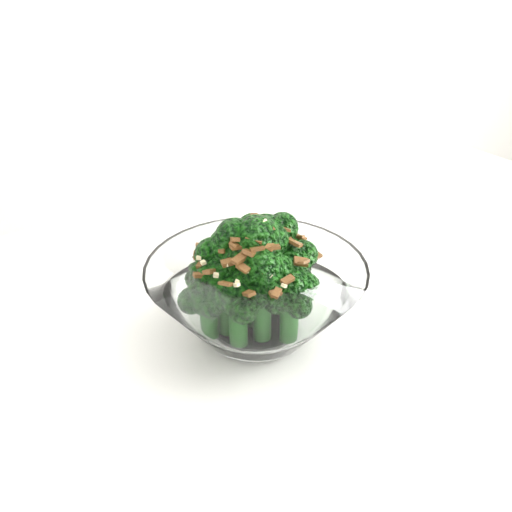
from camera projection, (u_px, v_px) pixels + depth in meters
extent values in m
cube|color=white|center=(304.00, 374.00, 0.53)|extent=(1.41, 1.17, 0.04)
cylinder|color=white|center=(394.00, 321.00, 1.22)|extent=(0.04, 0.04, 0.71)
cylinder|color=white|center=(256.00, 330.00, 0.55)|extent=(0.08, 0.08, 0.01)
cylinder|color=#1A5516|center=(256.00, 290.00, 0.52)|extent=(0.02, 0.02, 0.08)
sphere|color=#144F0E|center=(256.00, 241.00, 0.50)|extent=(0.05, 0.05, 0.05)
cylinder|color=#1A5516|center=(265.00, 281.00, 0.54)|extent=(0.02, 0.02, 0.07)
sphere|color=#144F0E|center=(266.00, 237.00, 0.52)|extent=(0.04, 0.04, 0.04)
cylinder|color=#1A5516|center=(235.00, 291.00, 0.53)|extent=(0.02, 0.02, 0.07)
sphere|color=#144F0E|center=(234.00, 248.00, 0.51)|extent=(0.05, 0.05, 0.05)
cylinder|color=#1A5516|center=(262.00, 309.00, 0.51)|extent=(0.02, 0.02, 0.07)
sphere|color=#144F0E|center=(262.00, 268.00, 0.49)|extent=(0.04, 0.04, 0.04)
cylinder|color=#1A5516|center=(289.00, 297.00, 0.54)|extent=(0.02, 0.02, 0.05)
sphere|color=#144F0E|center=(290.00, 263.00, 0.52)|extent=(0.04, 0.04, 0.04)
cylinder|color=#1A5516|center=(219.00, 299.00, 0.54)|extent=(0.02, 0.02, 0.05)
sphere|color=#144F0E|center=(218.00, 266.00, 0.52)|extent=(0.04, 0.04, 0.04)
cylinder|color=#1A5516|center=(289.00, 320.00, 0.51)|extent=(0.02, 0.02, 0.05)
sphere|color=#144F0E|center=(291.00, 288.00, 0.49)|extent=(0.04, 0.04, 0.04)
cylinder|color=#1A5516|center=(238.00, 325.00, 0.51)|extent=(0.02, 0.02, 0.05)
sphere|color=#144F0E|center=(238.00, 295.00, 0.49)|extent=(0.04, 0.04, 0.04)
cylinder|color=#1A5516|center=(290.00, 286.00, 0.57)|extent=(0.02, 0.02, 0.04)
sphere|color=#144F0E|center=(291.00, 262.00, 0.55)|extent=(0.04, 0.04, 0.04)
cylinder|color=#1A5516|center=(209.00, 321.00, 0.52)|extent=(0.02, 0.02, 0.04)
sphere|color=#144F0E|center=(208.00, 295.00, 0.50)|extent=(0.04, 0.04, 0.04)
cylinder|color=#1A5516|center=(251.00, 283.00, 0.57)|extent=(0.02, 0.02, 0.04)
sphere|color=#144F0E|center=(251.00, 258.00, 0.56)|extent=(0.04, 0.04, 0.04)
cylinder|color=#1A5516|center=(217.00, 294.00, 0.56)|extent=(0.02, 0.02, 0.04)
sphere|color=#144F0E|center=(215.00, 268.00, 0.54)|extent=(0.04, 0.04, 0.04)
cylinder|color=#1A5516|center=(227.00, 311.00, 0.52)|extent=(0.02, 0.02, 0.05)
sphere|color=#144F0E|center=(226.00, 278.00, 0.50)|extent=(0.04, 0.04, 0.04)
cube|color=brown|center=(237.00, 247.00, 0.48)|extent=(0.01, 0.01, 0.00)
cube|color=brown|center=(277.00, 293.00, 0.46)|extent=(0.01, 0.01, 0.01)
cube|color=brown|center=(226.00, 284.00, 0.47)|extent=(0.01, 0.01, 0.01)
cube|color=brown|center=(270.00, 247.00, 0.48)|extent=(0.01, 0.01, 0.00)
cube|color=brown|center=(282.00, 232.00, 0.53)|extent=(0.01, 0.01, 0.01)
cube|color=brown|center=(316.00, 254.00, 0.52)|extent=(0.01, 0.01, 0.01)
cube|color=brown|center=(304.00, 262.00, 0.49)|extent=(0.01, 0.01, 0.01)
cube|color=brown|center=(297.00, 240.00, 0.54)|extent=(0.02, 0.01, 0.01)
cube|color=brown|center=(209.00, 272.00, 0.48)|extent=(0.01, 0.01, 0.01)
cube|color=brown|center=(228.00, 230.00, 0.54)|extent=(0.01, 0.01, 0.01)
cube|color=brown|center=(266.00, 230.00, 0.49)|extent=(0.01, 0.01, 0.01)
cube|color=brown|center=(229.00, 262.00, 0.48)|extent=(0.01, 0.01, 0.01)
cube|color=brown|center=(275.00, 293.00, 0.47)|extent=(0.01, 0.01, 0.01)
cube|color=brown|center=(300.00, 238.00, 0.53)|extent=(0.01, 0.01, 0.00)
cube|color=brown|center=(257.00, 249.00, 0.47)|extent=(0.01, 0.01, 0.01)
cube|color=brown|center=(270.00, 227.00, 0.52)|extent=(0.01, 0.01, 0.01)
cube|color=brown|center=(238.00, 232.00, 0.55)|extent=(0.02, 0.01, 0.01)
cube|color=brown|center=(267.00, 269.00, 0.47)|extent=(0.01, 0.01, 0.01)
cube|color=brown|center=(242.00, 225.00, 0.51)|extent=(0.01, 0.01, 0.01)
cube|color=brown|center=(284.00, 229.00, 0.51)|extent=(0.01, 0.01, 0.01)
cube|color=brown|center=(258.00, 227.00, 0.53)|extent=(0.01, 0.01, 0.01)
cube|color=brown|center=(249.00, 293.00, 0.46)|extent=(0.01, 0.01, 0.01)
cube|color=brown|center=(288.00, 280.00, 0.47)|extent=(0.01, 0.01, 0.01)
cube|color=brown|center=(258.00, 225.00, 0.51)|extent=(0.01, 0.01, 0.00)
cube|color=brown|center=(202.00, 253.00, 0.52)|extent=(0.02, 0.01, 0.01)
cube|color=brown|center=(294.00, 243.00, 0.50)|extent=(0.02, 0.02, 0.01)
cube|color=brown|center=(301.00, 262.00, 0.49)|extent=(0.01, 0.01, 0.01)
cube|color=brown|center=(219.00, 240.00, 0.52)|extent=(0.01, 0.01, 0.01)
cube|color=brown|center=(239.00, 234.00, 0.49)|extent=(0.01, 0.01, 0.01)
cube|color=brown|center=(251.00, 224.00, 0.49)|extent=(0.01, 0.02, 0.01)
cube|color=brown|center=(266.00, 231.00, 0.48)|extent=(0.02, 0.01, 0.01)
cube|color=brown|center=(259.00, 227.00, 0.55)|extent=(0.01, 0.01, 0.01)
cube|color=brown|center=(243.00, 268.00, 0.47)|extent=(0.01, 0.01, 0.01)
cube|color=brown|center=(297.00, 236.00, 0.53)|extent=(0.01, 0.01, 0.01)
cube|color=brown|center=(235.00, 231.00, 0.52)|extent=(0.02, 0.01, 0.00)
cube|color=brown|center=(201.00, 257.00, 0.51)|extent=(0.01, 0.01, 0.01)
cube|color=brown|center=(202.00, 262.00, 0.50)|extent=(0.01, 0.02, 0.01)
cube|color=brown|center=(288.00, 238.00, 0.52)|extent=(0.01, 0.01, 0.00)
cube|color=brown|center=(236.00, 244.00, 0.48)|extent=(0.01, 0.01, 0.01)
cube|color=brown|center=(255.00, 218.00, 0.50)|extent=(0.01, 0.01, 0.01)
cube|color=brown|center=(254.00, 239.00, 0.48)|extent=(0.02, 0.01, 0.01)
cube|color=brown|center=(199.00, 246.00, 0.53)|extent=(0.01, 0.01, 0.00)
cube|color=brown|center=(273.00, 247.00, 0.48)|extent=(0.01, 0.01, 0.01)
cube|color=brown|center=(250.00, 253.00, 0.47)|extent=(0.01, 0.01, 0.01)
cube|color=brown|center=(230.00, 234.00, 0.55)|extent=(0.01, 0.01, 0.01)
cube|color=brown|center=(201.00, 251.00, 0.53)|extent=(0.01, 0.01, 0.01)
cube|color=brown|center=(234.00, 239.00, 0.48)|extent=(0.01, 0.01, 0.01)
cube|color=brown|center=(200.00, 275.00, 0.49)|extent=(0.01, 0.01, 0.01)
cube|color=brown|center=(256.00, 218.00, 0.50)|extent=(0.01, 0.02, 0.01)
cube|color=brown|center=(262.00, 225.00, 0.52)|extent=(0.01, 0.01, 0.01)
cube|color=brown|center=(240.00, 259.00, 0.47)|extent=(0.02, 0.01, 0.01)
cube|color=brown|center=(290.00, 237.00, 0.54)|extent=(0.01, 0.01, 0.01)
cube|color=brown|center=(224.00, 249.00, 0.49)|extent=(0.01, 0.01, 0.01)
cube|color=brown|center=(231.00, 233.00, 0.50)|extent=(0.01, 0.01, 0.01)
cube|color=beige|center=(216.00, 243.00, 0.50)|extent=(0.01, 0.01, 0.00)
cube|color=beige|center=(237.00, 231.00, 0.49)|extent=(0.00, 0.00, 0.00)
cube|color=beige|center=(270.00, 277.00, 0.47)|extent=(0.01, 0.01, 0.00)
cube|color=beige|center=(216.00, 275.00, 0.48)|extent=(0.01, 0.01, 0.00)
cube|color=beige|center=(264.00, 221.00, 0.49)|extent=(0.01, 0.01, 0.00)
cube|color=beige|center=(267.00, 221.00, 0.51)|extent=(0.00, 0.00, 0.00)
cube|color=beige|center=(228.00, 233.00, 0.51)|extent=(0.01, 0.01, 0.00)
cube|color=beige|center=(284.00, 231.00, 0.53)|extent=(0.01, 0.01, 0.00)
cube|color=beige|center=(279.00, 231.00, 0.52)|extent=(0.01, 0.01, 0.00)
cube|color=beige|center=(236.00, 229.00, 0.51)|extent=(0.01, 0.01, 0.00)
cube|color=beige|center=(227.00, 264.00, 0.48)|extent=(0.01, 0.01, 0.00)
cube|color=beige|center=(261.00, 230.00, 0.55)|extent=(0.00, 0.00, 0.00)
cube|color=beige|center=(237.00, 285.00, 0.46)|extent=(0.01, 0.01, 0.00)
cube|color=beige|center=(253.00, 234.00, 0.48)|extent=(0.00, 0.00, 0.00)
cube|color=beige|center=(238.00, 238.00, 0.48)|extent=(0.00, 0.00, 0.00)
cube|color=beige|center=(242.00, 227.00, 0.53)|extent=(0.01, 0.01, 0.01)
cube|color=beige|center=(203.00, 263.00, 0.49)|extent=(0.01, 0.01, 0.00)
cube|color=beige|center=(247.00, 271.00, 0.47)|extent=(0.00, 0.00, 0.00)
cube|color=beige|center=(284.00, 286.00, 0.47)|extent=(0.01, 0.01, 0.00)
cube|color=beige|center=(237.00, 281.00, 0.47)|extent=(0.00, 0.00, 0.00)
cube|color=beige|center=(199.00, 257.00, 0.50)|extent=(0.01, 0.01, 0.00)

